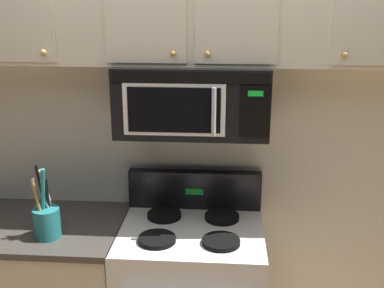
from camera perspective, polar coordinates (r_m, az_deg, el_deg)
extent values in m
cube|color=silver|center=(2.71, 0.47, 1.85)|extent=(5.20, 0.10, 2.70)
cube|color=black|center=(2.74, 0.34, -5.48)|extent=(0.76, 0.07, 0.22)
cube|color=#19D83F|center=(2.71, 0.28, -5.77)|extent=(0.10, 0.00, 0.04)
cylinder|color=black|center=(2.42, -4.23, -11.36)|extent=(0.19, 0.19, 0.02)
cylinder|color=black|center=(2.40, 3.51, -11.64)|extent=(0.19, 0.19, 0.02)
cylinder|color=black|center=(2.67, -3.35, -8.51)|extent=(0.19, 0.19, 0.02)
cylinder|color=black|center=(2.65, 3.61, -8.73)|extent=(0.19, 0.19, 0.02)
cube|color=black|center=(2.42, 0.10, 5.47)|extent=(0.76, 0.39, 0.35)
cube|color=black|center=(2.20, -0.28, 8.00)|extent=(0.73, 0.01, 0.06)
cube|color=white|center=(2.24, -2.19, 4.11)|extent=(0.49, 0.01, 0.25)
cube|color=black|center=(2.24, -2.20, 4.10)|extent=(0.44, 0.01, 0.22)
cube|color=black|center=(2.23, 7.58, 3.91)|extent=(0.14, 0.01, 0.25)
cube|color=#19D83F|center=(2.21, 7.67, 6.02)|extent=(0.07, 0.00, 0.03)
cylinder|color=#B7BABF|center=(2.20, 2.64, 3.88)|extent=(0.02, 0.02, 0.23)
cube|color=beige|center=(2.40, 0.16, 16.18)|extent=(2.50, 0.33, 0.55)
cube|color=beige|center=(2.44, -20.72, 15.15)|extent=(0.38, 0.01, 0.51)
sphere|color=tan|center=(2.39, -17.46, 10.49)|extent=(0.03, 0.03, 0.03)
cube|color=beige|center=(2.26, -5.70, 16.04)|extent=(0.38, 0.01, 0.51)
sphere|color=tan|center=(2.24, -2.27, 10.85)|extent=(0.03, 0.03, 0.03)
cube|color=beige|center=(2.23, 5.44, 16.04)|extent=(0.38, 0.01, 0.51)
sphere|color=tan|center=(2.23, 1.89, 10.82)|extent=(0.03, 0.03, 0.03)
cube|color=beige|center=(2.32, 21.48, 15.02)|extent=(0.38, 0.01, 0.51)
sphere|color=tan|center=(2.29, 17.86, 10.19)|extent=(0.03, 0.03, 0.03)
cube|color=#423D38|center=(2.74, -18.17, -9.38)|extent=(0.93, 0.65, 0.03)
cylinder|color=teal|center=(2.54, -17.05, -9.05)|extent=(0.13, 0.13, 0.16)
cylinder|color=black|center=(2.49, -17.59, -5.53)|extent=(0.02, 0.09, 0.31)
cylinder|color=#A87A47|center=(2.48, -18.06, -6.65)|extent=(0.05, 0.02, 0.23)
cylinder|color=#BCBCC1|center=(2.50, -17.03, -5.77)|extent=(0.05, 0.09, 0.28)
cylinder|color=olive|center=(2.50, -18.05, -6.48)|extent=(0.05, 0.02, 0.23)
cylinder|color=silver|center=(2.49, -17.17, -6.39)|extent=(0.04, 0.04, 0.24)
cylinder|color=black|center=(2.49, -17.03, -6.37)|extent=(0.04, 0.06, 0.24)
cylinder|color=teal|center=(2.46, -17.49, -5.94)|extent=(0.06, 0.06, 0.30)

